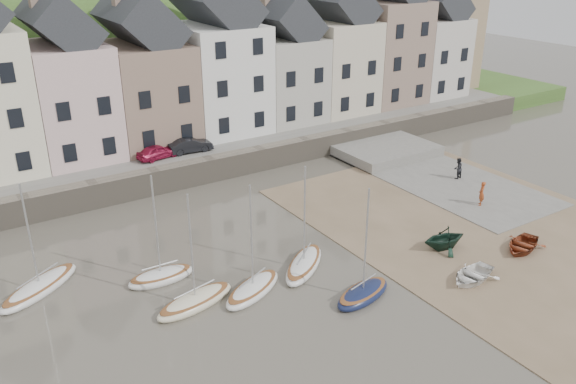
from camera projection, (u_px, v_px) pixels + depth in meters
ground at (348, 280)px, 31.48m from camera, size 160.00×160.00×0.00m
quay_land at (141, 123)px, 55.85m from camera, size 90.00×30.00×1.50m
quay_street at (190, 148)px, 46.67m from camera, size 70.00×7.00×0.10m
seawall at (209, 169)px, 44.23m from camera, size 70.00×1.20×1.80m
beach at (485, 229)px, 36.96m from camera, size 18.00×26.00×0.06m
slipway at (437, 176)px, 45.11m from camera, size 8.00×18.00×0.12m
hillside at (51, 209)px, 82.36m from camera, size 134.40×84.00×84.00m
townhouse_terrace at (187, 66)px, 47.95m from camera, size 61.05×8.00×13.93m
sailboat_0 at (40, 287)px, 30.38m from camera, size 5.09×4.11×6.32m
sailboat_1 at (161, 276)px, 31.33m from camera, size 3.66×1.57×6.32m
sailboat_2 at (195, 301)px, 29.19m from camera, size 4.71×2.44×6.32m
sailboat_3 at (253, 289)px, 30.19m from camera, size 4.43×3.16×6.32m
sailboat_4 at (304, 264)px, 32.51m from camera, size 4.56×4.07×6.32m
sailboat_5 at (363, 293)px, 29.82m from camera, size 4.02×2.36×6.32m
rowboat_white at (472, 275)px, 31.22m from camera, size 3.41×2.69×0.64m
rowboat_green at (444, 238)px, 34.28m from camera, size 3.11×2.81×1.44m
rowboat_red at (522, 245)px, 34.32m from camera, size 3.61×3.05×0.64m
person_red at (482, 193)px, 39.81m from camera, size 0.73×0.71×1.69m
person_dark at (458, 168)px, 44.27m from camera, size 0.85×0.69×1.64m
car_left at (158, 152)px, 44.15m from camera, size 3.39×1.83×1.10m
car_right at (190, 145)px, 45.47m from camera, size 3.55×1.48×1.14m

